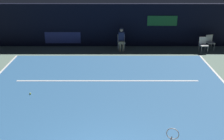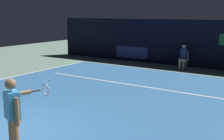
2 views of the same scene
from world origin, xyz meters
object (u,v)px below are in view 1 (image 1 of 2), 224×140
Objects in this scene: courtside_chair_near at (210,42)px; tennis_ball at (31,94)px; courtside_chair_far at (204,44)px; line_judge_on_chair at (122,39)px.

courtside_chair_near is 12.94× the size of tennis_ball.
tennis_ball is (-9.11, -6.05, -0.46)m from courtside_chair_near.
courtside_chair_far reaches higher than tennis_ball.
courtside_chair_near is 10.95m from tennis_ball.
courtside_chair_far is 12.94× the size of tennis_ball.
courtside_chair_far is at bearing -137.00° from courtside_chair_near.
courtside_chair_near is at bearing 43.00° from courtside_chair_far.
line_judge_on_chair is at bearing 57.16° from tennis_ball.
line_judge_on_chair is at bearing 174.96° from courtside_chair_far.
line_judge_on_chair reaches higher than courtside_chair_near.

